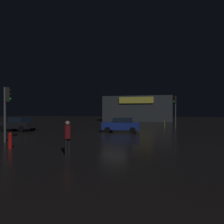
{
  "coord_description": "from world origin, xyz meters",
  "views": [
    {
      "loc": [
        3.66,
        -18.01,
        2.2
      ],
      "look_at": [
        -0.79,
        2.7,
        2.14
      ],
      "focal_mm": 29.31,
      "sensor_mm": 36.0,
      "label": 1
    }
  ],
  "objects": [
    {
      "name": "car_near",
      "position": [
        -11.07,
        -0.05,
        0.79
      ],
      "size": [
        3.95,
        2.08,
        1.55
      ],
      "color": "black",
      "rests_on": "ground"
    },
    {
      "name": "ground_plane",
      "position": [
        0.0,
        0.0,
        0.0
      ],
      "size": [
        120.0,
        120.0,
        0.0
      ],
      "primitive_type": "plane",
      "color": "black"
    },
    {
      "name": "traffic_signal_opposite",
      "position": [
        -6.59,
        -6.68,
        2.83
      ],
      "size": [
        0.42,
        0.42,
        3.95
      ],
      "color": "#595B60",
      "rests_on": "ground"
    },
    {
      "name": "traffic_signal_main",
      "position": [
        6.64,
        6.68,
        3.05
      ],
      "size": [
        0.42,
        0.42,
        4.21
      ],
      "color": "#595B60",
      "rests_on": "ground"
    },
    {
      "name": "store_building",
      "position": [
        0.44,
        26.11,
        2.82
      ],
      "size": [
        15.08,
        9.29,
        5.63
      ],
      "color": "#33383D",
      "rests_on": "ground"
    },
    {
      "name": "fire_hydrant",
      "position": [
        -4.51,
        -8.72,
        0.47
      ],
      "size": [
        0.22,
        0.22,
        0.96
      ],
      "color": "red",
      "rests_on": "ground"
    },
    {
      "name": "pedestrian",
      "position": [
        -0.46,
        -9.52,
        1.01
      ],
      "size": [
        0.47,
        0.47,
        1.73
      ],
      "color": "black",
      "rests_on": "ground"
    },
    {
      "name": "car_far",
      "position": [
        0.57,
        1.11,
        0.8
      ],
      "size": [
        3.93,
        2.05,
        1.56
      ],
      "color": "navy",
      "rests_on": "ground"
    },
    {
      "name": "bollard_kerb_a",
      "position": [
        5.43,
        7.71,
        0.48
      ],
      "size": [
        0.09,
        0.09,
        0.97
      ],
      "primitive_type": "cylinder",
      "color": "gold",
      "rests_on": "ground"
    }
  ]
}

